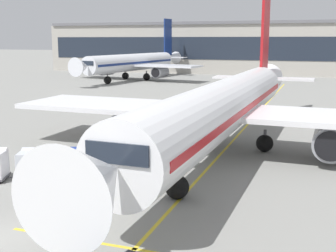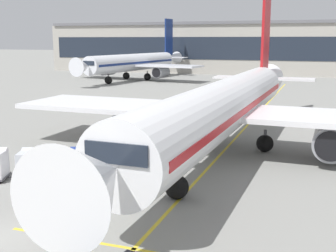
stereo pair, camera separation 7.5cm
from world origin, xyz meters
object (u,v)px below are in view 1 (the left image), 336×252
parked_airplane (226,106)px  safety_cone_engine_keepout (144,147)px  distant_airplane (134,63)px  baggage_cart_lead (84,163)px  ground_crew_by_carts (116,166)px  ground_crew_by_loader (80,159)px  ground_crew_marshaller (97,154)px  baggage_cart_second (35,164)px  belt_loader (136,159)px

parked_airplane → safety_cone_engine_keepout: size_ratio=54.99×
parked_airplane → distant_airplane: bearing=120.2°
baggage_cart_lead → ground_crew_by_carts: baggage_cart_lead is taller
baggage_cart_lead → distant_airplane: distant_airplane is taller
parked_airplane → ground_crew_by_loader: bearing=-130.2°
ground_crew_by_carts → ground_crew_marshaller: same height
ground_crew_by_loader → distant_airplane: (-23.21, 61.31, 2.61)m
baggage_cart_second → ground_crew_by_loader: size_ratio=1.62×
baggage_cart_second → ground_crew_marshaller: baggage_cart_second is taller
ground_crew_marshaller → safety_cone_engine_keepout: bearing=76.4°
ground_crew_by_carts → distant_airplane: (-26.07, 62.09, 2.61)m
baggage_cart_lead → ground_crew_by_carts: bearing=2.0°
baggage_cart_second → distant_airplane: (-21.33, 63.28, 2.60)m
baggage_cart_second → safety_cone_engine_keepout: (3.55, 8.51, -0.61)m
belt_loader → ground_crew_marshaller: 2.71m
ground_crew_by_carts → safety_cone_engine_keepout: bearing=99.2°
ground_crew_by_loader → ground_crew_by_carts: same height
ground_crew_by_carts → belt_loader: bearing=84.5°
belt_loader → baggage_cart_second: size_ratio=1.92×
ground_crew_by_loader → safety_cone_engine_keepout: bearing=75.7°
parked_airplane → baggage_cart_second: size_ratio=15.43×
ground_crew_by_carts → safety_cone_engine_keepout: (-1.19, 7.32, -0.61)m
baggage_cart_lead → ground_crew_marshaller: bearing=99.6°
belt_loader → distant_airplane: size_ratio=0.14×
parked_airplane → belt_loader: 8.66m
ground_crew_marshaller → baggage_cart_lead: bearing=-80.4°
parked_airplane → ground_crew_by_carts: bearing=-115.5°
parked_airplane → distant_airplane: (-30.63, 52.54, 0.09)m
ground_crew_marshaller → safety_cone_engine_keepout: 5.34m
belt_loader → ground_crew_by_loader: 3.57m
baggage_cart_second → ground_crew_marshaller: bearing=55.6°
parked_airplane → ground_crew_by_carts: 10.88m
baggage_cart_lead → safety_cone_engine_keepout: 7.47m
belt_loader → safety_cone_engine_keepout: 5.01m
distant_airplane → safety_cone_engine_keepout: bearing=-65.6°
ground_crew_by_loader → baggage_cart_lead: bearing=-46.8°
ground_crew_marshaller → safety_cone_engine_keepout: ground_crew_marshaller is taller
baggage_cart_lead → ground_crew_by_loader: 1.18m
parked_airplane → ground_crew_by_loader: parked_airplane is taller
parked_airplane → baggage_cart_lead: bearing=-124.5°
ground_crew_by_carts → safety_cone_engine_keepout: size_ratio=2.20×
baggage_cart_lead → belt_loader: bearing=48.7°
baggage_cart_second → belt_loader: bearing=36.9°
belt_loader → distant_airplane: bearing=113.8°
baggage_cart_second → distant_airplane: size_ratio=0.07×
baggage_cart_second → distant_airplane: 66.83m
belt_loader → safety_cone_engine_keepout: size_ratio=6.84×
parked_airplane → distant_airplane: parked_airplane is taller
ground_crew_marshaller → distant_airplane: (-23.64, 59.92, 2.61)m
belt_loader → safety_cone_engine_keepout: (-1.43, 4.78, -0.43)m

